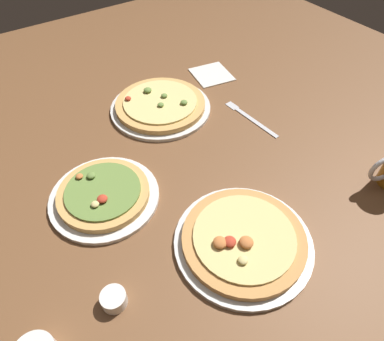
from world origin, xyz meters
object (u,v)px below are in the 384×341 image
Objects in this scene: pizza_plate_near at (243,240)px; pizza_plate_side at (104,195)px; napkin_folded at (212,74)px; fork_left at (250,118)px; ramekin_sauce at (114,299)px; pizza_plate_far at (160,105)px.

pizza_plate_side is (-0.21, 0.31, -0.00)m from pizza_plate_near.
fork_left is at bearing -101.08° from napkin_folded.
napkin_folded is (0.69, 0.58, -0.01)m from ramekin_sauce.
pizza_plate_near reaches higher than fork_left.
pizza_plate_near is at bearing -133.34° from fork_left.
fork_left is at bearing 25.39° from ramekin_sauce.
ramekin_sauce is at bearing 171.68° from pizza_plate_near.
pizza_plate_near is at bearing -56.01° from pizza_plate_side.
ramekin_sauce is 0.37× the size of napkin_folded.
pizza_plate_near is at bearing -8.32° from ramekin_sauce.
napkin_folded is at bearing 40.32° from ramekin_sauce.
napkin_folded reaches higher than fork_left.
ramekin_sauce is 0.23× the size of fork_left.
ramekin_sauce reaches higher than fork_left.
pizza_plate_side is 1.24× the size of fork_left.
pizza_plate_near is 0.96× the size of pizza_plate_far.
ramekin_sauce is at bearing -129.32° from pizza_plate_far.
fork_left is at bearing -44.22° from pizza_plate_far.
pizza_plate_far is 6.29× the size of ramekin_sauce.
napkin_folded is (0.59, 0.32, -0.01)m from pizza_plate_side.
pizza_plate_near is 6.06× the size of ramekin_sauce.
ramekin_sauce is at bearing -139.68° from napkin_folded.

